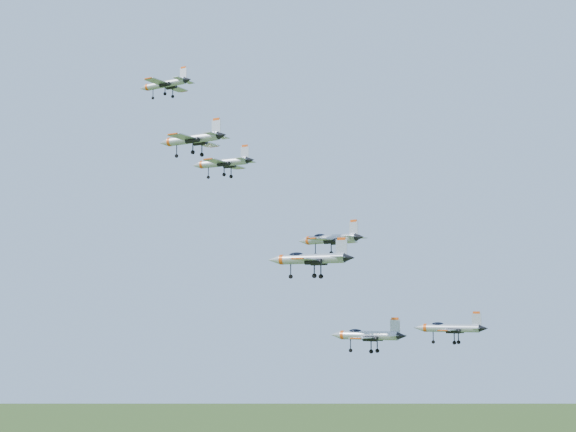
% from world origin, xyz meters
% --- Properties ---
extents(jet_lead, '(12.33, 10.35, 3.31)m').
position_xyz_m(jet_lead, '(-15.69, 10.58, 159.97)').
color(jet_lead, '#AEB4BB').
extents(jet_left_high, '(11.90, 9.90, 3.18)m').
position_xyz_m(jet_left_high, '(1.82, -1.15, 142.01)').
color(jet_left_high, '#AEB4BB').
extents(jet_right_high, '(12.24, 10.25, 3.28)m').
position_xyz_m(jet_right_high, '(2.91, -14.02, 143.25)').
color(jet_right_high, '#AEB4BB').
extents(jet_left_low, '(13.19, 11.29, 3.63)m').
position_xyz_m(jet_left_low, '(16.66, 9.43, 130.01)').
color(jet_left_low, '#AEB4BB').
extents(jet_right_low, '(13.59, 11.24, 3.63)m').
position_xyz_m(jet_right_low, '(19.38, -8.73, 125.63)').
color(jet_right_low, '#AEB4BB').
extents(jet_trail, '(12.52, 10.48, 3.35)m').
position_xyz_m(jet_trail, '(25.30, 0.39, 114.56)').
color(jet_trail, '#AEB4BB').
extents(jet_extra, '(11.53, 9.63, 3.08)m').
position_xyz_m(jet_extra, '(36.92, 4.33, 115.66)').
color(jet_extra, '#AEB4BB').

